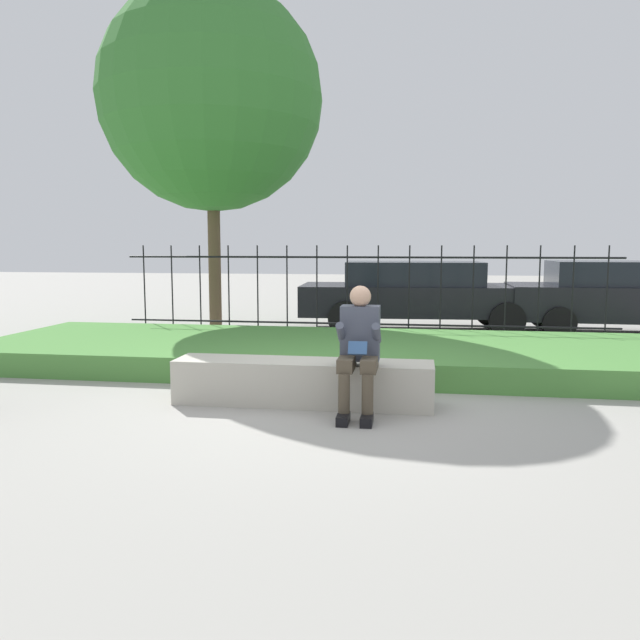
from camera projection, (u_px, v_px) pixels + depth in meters
ground_plane at (326, 405)px, 6.49m from camera, size 60.00×60.00×0.00m
stone_bench at (303, 385)px, 6.50m from camera, size 2.69×0.53×0.46m
person_seated_reader at (359, 345)px, 6.06m from camera, size 0.42×0.73×1.26m
grass_berm at (350, 353)px, 8.69m from camera, size 10.32×3.12×0.32m
iron_fence at (362, 293)px, 10.51m from camera, size 8.32×0.03×1.66m
car_parked_center at (420, 294)px, 12.09m from camera, size 4.77×2.07×1.35m
car_parked_right at (620, 296)px, 11.58m from camera, size 4.12×1.97×1.37m
tree_behind_fence at (211, 99)px, 11.20m from camera, size 4.02×4.02×6.29m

